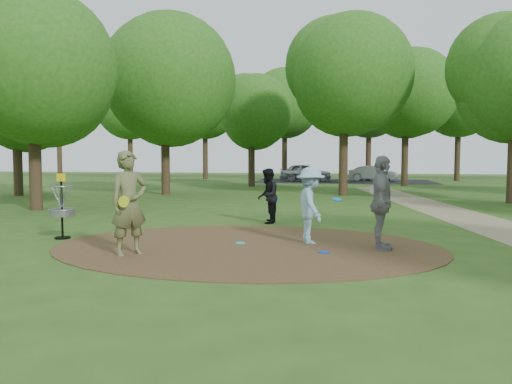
# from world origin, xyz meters

# --- Properties ---
(ground) EXTENTS (100.00, 100.00, 0.00)m
(ground) POSITION_xyz_m (0.00, 0.00, 0.00)
(ground) COLOR #2D5119
(ground) RESTS_ON ground
(dirt_clearing) EXTENTS (8.40, 8.40, 0.02)m
(dirt_clearing) POSITION_xyz_m (0.00, 0.00, 0.01)
(dirt_clearing) COLOR #47301C
(dirt_clearing) RESTS_ON ground
(parking_lot) EXTENTS (14.00, 8.00, 0.01)m
(parking_lot) POSITION_xyz_m (2.00, 30.00, 0.00)
(parking_lot) COLOR black
(parking_lot) RESTS_ON ground
(player_observer_with_disc) EXTENTS (0.86, 0.89, 2.05)m
(player_observer_with_disc) POSITION_xyz_m (-2.07, -1.31, 1.03)
(player_observer_with_disc) COLOR #5F643A
(player_observer_with_disc) RESTS_ON ground
(player_throwing_with_disc) EXTENTS (1.21, 1.26, 1.72)m
(player_throwing_with_disc) POSITION_xyz_m (1.34, 0.64, 0.86)
(player_throwing_with_disc) COLOR #8FBFD6
(player_throwing_with_disc) RESTS_ON ground
(player_walking_with_disc) EXTENTS (0.62, 0.79, 1.60)m
(player_walking_with_disc) POSITION_xyz_m (-0.13, 3.85, 0.80)
(player_walking_with_disc) COLOR black
(player_walking_with_disc) RESTS_ON ground
(player_waiting_with_disc) EXTENTS (0.56, 1.18, 1.96)m
(player_waiting_with_disc) POSITION_xyz_m (2.82, 0.11, 0.98)
(player_waiting_with_disc) COLOR gray
(player_waiting_with_disc) RESTS_ON ground
(disc_ground_cyan) EXTENTS (0.22, 0.22, 0.02)m
(disc_ground_cyan) POSITION_xyz_m (-0.19, 0.28, 0.03)
(disc_ground_cyan) COLOR #1BC1DF
(disc_ground_cyan) RESTS_ON dirt_clearing
(disc_ground_blue) EXTENTS (0.22, 0.22, 0.02)m
(disc_ground_blue) POSITION_xyz_m (1.67, -0.48, 0.03)
(disc_ground_blue) COLOR #0C37D4
(disc_ground_blue) RESTS_ON dirt_clearing
(car_left) EXTENTS (4.32, 2.14, 1.42)m
(car_left) POSITION_xyz_m (-1.03, 29.61, 0.71)
(car_left) COLOR #A8A9AF
(car_left) RESTS_ON ground
(car_right) EXTENTS (3.98, 2.23, 1.24)m
(car_right) POSITION_xyz_m (4.32, 30.57, 0.62)
(car_right) COLOR #94959B
(car_right) RESTS_ON ground
(disc_golf_basket) EXTENTS (0.63, 0.63, 1.54)m
(disc_golf_basket) POSITION_xyz_m (-4.50, 0.30, 0.87)
(disc_golf_basket) COLOR black
(disc_golf_basket) RESTS_ON ground
(tree_ring) EXTENTS (37.40, 45.33, 8.92)m
(tree_ring) POSITION_xyz_m (1.42, 8.57, 5.26)
(tree_ring) COLOR #332316
(tree_ring) RESTS_ON ground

